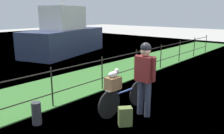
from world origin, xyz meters
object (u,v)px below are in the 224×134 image
Objects in this scene: bicycle_main at (124,98)px; mooring_bollard at (37,113)px; cyclist_person at (145,73)px; moored_boat_near at (65,36)px; backpack_on_paving at (125,116)px; wooden_crate at (113,83)px; terrier_dog at (114,74)px.

bicycle_main is 1.98m from mooring_bollard.
mooring_bollard is (-1.85, 1.46, -0.76)m from cyclist_person.
mooring_bollard is 8.80m from moored_boat_near.
cyclist_person is 0.29× the size of moored_boat_near.
cyclist_person is at bearing -141.74° from backpack_on_paving.
backpack_on_paving is at bearing -108.84° from wooden_crate.
terrier_dog is (-0.35, 0.02, 0.66)m from bicycle_main.
wooden_crate is 0.77m from backpack_on_paving.
bicycle_main is 4.21× the size of backpack_on_paving.
mooring_bollard is (-1.36, 0.98, -0.76)m from terrier_dog.
terrier_dog is at bearing -121.00° from moored_boat_near.
moored_boat_near reaches higher than backpack_on_paving.
wooden_crate is 1.74m from mooring_bollard.
moored_boat_near is at bearing 61.09° from bicycle_main.
terrier_dog is 0.65× the size of mooring_bollard.
backpack_on_paving is at bearing 178.60° from cyclist_person.
wooden_crate reaches higher than mooring_bollard.
cyclist_person is (0.52, -0.48, 0.21)m from wooden_crate.
bicycle_main is 0.71m from backpack_on_paving.
bicycle_main reaches higher than backpack_on_paving.
bicycle_main is 5.19× the size of wooden_crate.
bicycle_main is at bearing -3.68° from wooden_crate.
backpack_on_paving is (-0.18, -0.47, -0.80)m from terrier_dog.
backpack_on_paving is at bearing -111.58° from terrier_dog.
moored_boat_near is (4.69, 7.97, 0.79)m from backpack_on_paving.
cyclist_person is at bearing -116.69° from moored_boat_near.
moored_boat_near is (4.01, 7.98, -0.01)m from cyclist_person.
wooden_crate is (-0.38, 0.02, 0.44)m from bicycle_main.
wooden_crate is 0.06× the size of moored_boat_near.
cyclist_person reaches higher than wooden_crate.
bicycle_main is 0.75m from terrier_dog.
bicycle_main is at bearing -100.82° from backpack_on_paving.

